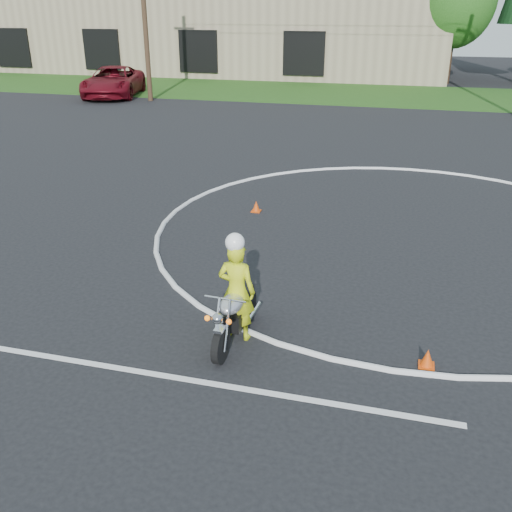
# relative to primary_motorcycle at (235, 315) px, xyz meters

# --- Properties ---
(ground) EXTENTS (120.00, 120.00, 0.00)m
(ground) POSITION_rel_primary_motorcycle_xyz_m (2.56, 2.78, -0.49)
(ground) COLOR black
(ground) RESTS_ON ground
(grass_strip) EXTENTS (120.00, 10.00, 0.02)m
(grass_strip) POSITION_rel_primary_motorcycle_xyz_m (2.56, 29.78, -0.48)
(grass_strip) COLOR #1E4714
(grass_strip) RESTS_ON ground
(course_markings) EXTENTS (19.05, 19.05, 0.12)m
(course_markings) POSITION_rel_primary_motorcycle_xyz_m (4.73, 7.14, -0.48)
(course_markings) COLOR silver
(course_markings) RESTS_ON ground
(primary_motorcycle) EXTENTS (0.67, 1.92, 1.01)m
(primary_motorcycle) POSITION_rel_primary_motorcycle_xyz_m (0.00, 0.00, 0.00)
(primary_motorcycle) COLOR black
(primary_motorcycle) RESTS_ON ground
(rider_primary_grp) EXTENTS (0.64, 0.43, 1.87)m
(rider_primary_grp) POSITION_rel_primary_motorcycle_xyz_m (-0.00, 0.13, 0.41)
(rider_primary_grp) COLOR #CBDA16
(rider_primary_grp) RESTS_ON ground
(pickup_grp) EXTENTS (4.39, 6.84, 1.75)m
(pickup_grp) POSITION_rel_primary_motorcycle_xyz_m (-15.34, 24.86, 0.39)
(pickup_grp) COLOR maroon
(pickup_grp) RESTS_ON ground
(warehouse) EXTENTS (41.00, 17.00, 8.30)m
(warehouse) POSITION_rel_primary_motorcycle_xyz_m (-15.44, 42.77, 3.67)
(warehouse) COLOR tan
(warehouse) RESTS_ON ground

